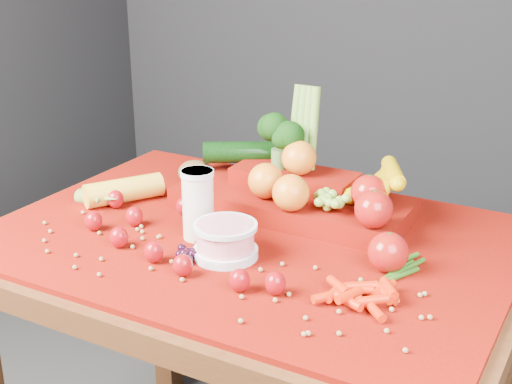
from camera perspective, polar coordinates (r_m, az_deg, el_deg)
The scene contains 12 objects.
table at distance 1.52m, azimuth -0.37°, elevation -7.10°, with size 1.10×0.80×0.75m.
red_cloth at distance 1.48m, azimuth -0.38°, elevation -3.65°, with size 1.05×0.75×0.01m, color #790804.
milk_glass at distance 1.44m, azimuth -4.66°, elevation -0.80°, with size 0.07×0.07×0.15m.
yogurt_bowl at distance 1.37m, azimuth -2.46°, elevation -3.80°, with size 0.13×0.13×0.07m.
strawberry_scatter at distance 1.42m, azimuth -7.49°, elevation -3.51°, with size 0.54×0.28×0.05m.
dark_grape_cluster at distance 1.38m, azimuth -5.70°, elevation -4.80°, with size 0.06×0.05×0.03m, color black, non-canonical shape.
soybean_scatter at distance 1.32m, azimuth -4.65°, elevation -6.37°, with size 0.84×0.24×0.01m, color olive, non-canonical shape.
corn_ear at distance 1.66m, azimuth -11.87°, elevation -0.29°, with size 0.25×0.27×0.06m.
potato at distance 1.74m, azimuth -4.78°, elevation 1.46°, with size 0.10×0.07×0.07m, color brown.
baby_carrot_pile at distance 1.24m, azimuth 8.37°, elevation -8.00°, with size 0.17×0.17×0.03m, color red, non-canonical shape.
green_bean_pile at distance 1.35m, azimuth 11.20°, elevation -5.99°, with size 0.14×0.12×0.01m, color #255313, non-canonical shape.
produce_mound at distance 1.56m, azimuth 3.80°, elevation 0.28°, with size 0.59×0.38×0.27m.
Camera 1 is at (0.66, -1.17, 1.37)m, focal length 50.00 mm.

